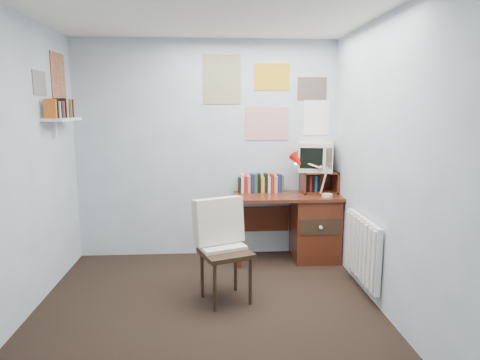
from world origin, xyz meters
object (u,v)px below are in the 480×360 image
object	(u,v)px
desk_chair	(226,253)
radiator	(362,249)
desk	(310,225)
desk_lamp	(328,178)
wall_shelf	(62,119)
tv_riser	(319,182)
crt_tv	(316,155)

from	to	relation	value
desk_chair	radiator	size ratio (longest dim) A/B	1.12
desk	desk_lamp	bearing A→B (deg)	-42.63
radiator	wall_shelf	world-z (taller)	wall_shelf
tv_riser	crt_tv	bearing A→B (deg)	151.95
desk_chair	desk_lamp	world-z (taller)	desk_lamp
wall_shelf	crt_tv	bearing A→B (deg)	10.88
wall_shelf	tv_riser	bearing A→B (deg)	10.32
crt_tv	wall_shelf	world-z (taller)	wall_shelf
desk	tv_riser	bearing A→B (deg)	42.96
crt_tv	wall_shelf	xyz separation A→B (m)	(-2.65, -0.51, 0.43)
tv_riser	crt_tv	world-z (taller)	crt_tv
desk	desk_lamp	size ratio (longest dim) A/B	2.80
crt_tv	tv_riser	bearing A→B (deg)	-13.20
desk	desk_chair	xyz separation A→B (m)	(-1.00, -1.04, 0.04)
crt_tv	radiator	distance (m)	1.33
crt_tv	wall_shelf	bearing A→B (deg)	-154.27
desk	crt_tv	distance (m)	0.80
tv_riser	wall_shelf	xyz separation A→B (m)	(-2.69, -0.49, 0.74)
desk_chair	tv_riser	distance (m)	1.67
desk_lamp	crt_tv	bearing A→B (deg)	117.69
desk_chair	desk_lamp	distance (m)	1.56
desk_lamp	wall_shelf	size ratio (longest dim) A/B	0.69
desk_lamp	radiator	xyz separation A→B (m)	(0.13, -0.79, -0.55)
crt_tv	radiator	bearing A→B (deg)	-64.07
tv_riser	radiator	distance (m)	1.15
desk_chair	crt_tv	bearing A→B (deg)	26.20
desk_lamp	desk_chair	bearing A→B (deg)	-129.53
radiator	crt_tv	bearing A→B (deg)	101.08
desk_chair	radiator	xyz separation A→B (m)	(1.29, 0.11, -0.03)
tv_riser	wall_shelf	distance (m)	2.83
desk_chair	wall_shelf	distance (m)	2.07
desk_chair	wall_shelf	world-z (taller)	wall_shelf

